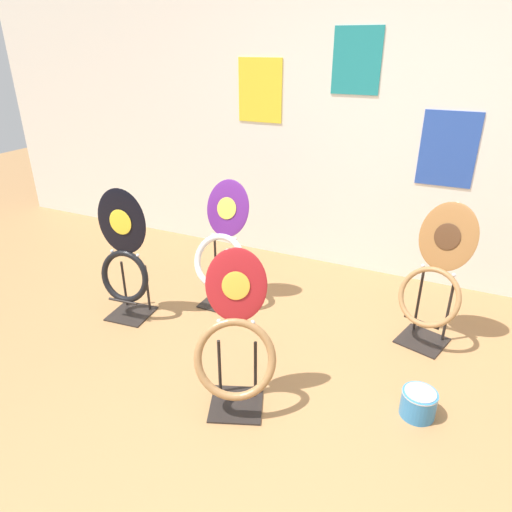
{
  "coord_description": "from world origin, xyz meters",
  "views": [
    {
      "loc": [
        0.58,
        -1.3,
        1.78
      ],
      "look_at": [
        -0.54,
        1.08,
        0.55
      ],
      "focal_mm": 32.0,
      "sensor_mm": 36.0,
      "label": 1
    }
  ],
  "objects_px": {
    "toilet_seat_display_woodgrain": "(435,282)",
    "paint_can": "(419,403)",
    "toilet_seat_display_purple_note": "(222,249)",
    "toilet_seat_display_crimson_swirl": "(235,343)",
    "toilet_seat_display_jazz_black": "(124,263)"
  },
  "relations": [
    {
      "from": "toilet_seat_display_purple_note",
      "to": "toilet_seat_display_crimson_swirl",
      "type": "distance_m",
      "value": 1.09
    },
    {
      "from": "toilet_seat_display_jazz_black",
      "to": "paint_can",
      "type": "height_order",
      "value": "toilet_seat_display_jazz_black"
    },
    {
      "from": "toilet_seat_display_jazz_black",
      "to": "paint_can",
      "type": "xyz_separation_m",
      "value": [
        2.0,
        -0.14,
        -0.34
      ]
    },
    {
      "from": "toilet_seat_display_crimson_swirl",
      "to": "paint_can",
      "type": "height_order",
      "value": "toilet_seat_display_crimson_swirl"
    },
    {
      "from": "toilet_seat_display_crimson_swirl",
      "to": "paint_can",
      "type": "distance_m",
      "value": 1.01
    },
    {
      "from": "toilet_seat_display_crimson_swirl",
      "to": "toilet_seat_display_jazz_black",
      "type": "relative_size",
      "value": 0.93
    },
    {
      "from": "toilet_seat_display_woodgrain",
      "to": "toilet_seat_display_jazz_black",
      "type": "height_order",
      "value": "toilet_seat_display_jazz_black"
    },
    {
      "from": "toilet_seat_display_crimson_swirl",
      "to": "toilet_seat_display_jazz_black",
      "type": "height_order",
      "value": "toilet_seat_display_jazz_black"
    },
    {
      "from": "toilet_seat_display_jazz_black",
      "to": "toilet_seat_display_purple_note",
      "type": "bearing_deg",
      "value": 40.99
    },
    {
      "from": "toilet_seat_display_purple_note",
      "to": "paint_can",
      "type": "relative_size",
      "value": 4.97
    },
    {
      "from": "toilet_seat_display_purple_note",
      "to": "toilet_seat_display_crimson_swirl",
      "type": "height_order",
      "value": "toilet_seat_display_purple_note"
    },
    {
      "from": "toilet_seat_display_crimson_swirl",
      "to": "toilet_seat_display_jazz_black",
      "type": "bearing_deg",
      "value": 156.97
    },
    {
      "from": "toilet_seat_display_woodgrain",
      "to": "toilet_seat_display_crimson_swirl",
      "type": "bearing_deg",
      "value": -128.78
    },
    {
      "from": "toilet_seat_display_woodgrain",
      "to": "paint_can",
      "type": "height_order",
      "value": "toilet_seat_display_woodgrain"
    },
    {
      "from": "toilet_seat_display_crimson_swirl",
      "to": "toilet_seat_display_purple_note",
      "type": "bearing_deg",
      "value": 122.66
    }
  ]
}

